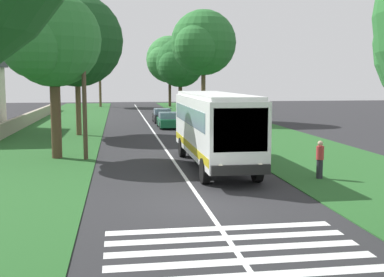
{
  "coord_description": "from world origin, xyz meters",
  "views": [
    {
      "loc": [
        -16.48,
        2.98,
        4.43
      ],
      "look_at": [
        6.6,
        -0.54,
        1.6
      ],
      "focal_mm": 45.77,
      "sensor_mm": 36.0,
      "label": 1
    }
  ],
  "objects": [
    {
      "name": "pedestrian",
      "position": [
        3.86,
        -5.87,
        0.91
      ],
      "size": [
        0.34,
        0.34,
        1.69
      ],
      "color": "#26262D",
      "rests_on": "grass_verge_right"
    },
    {
      "name": "zebra_crossing",
      "position": [
        -4.38,
        0.0,
        0.0
      ],
      "size": [
        4.05,
        6.8,
        0.01
      ],
      "color": "silver",
      "rests_on": "ground"
    },
    {
      "name": "roadside_tree_right_1",
      "position": [
        33.9,
        -5.69,
        7.96
      ],
      "size": [
        8.35,
        6.7,
        11.48
      ],
      "color": "brown",
      "rests_on": "grass_verge_right"
    },
    {
      "name": "roadside_tree_left_0",
      "position": [
        63.25,
        5.83,
        7.96
      ],
      "size": [
        6.34,
        5.48,
        10.81
      ],
      "color": "brown",
      "rests_on": "grass_verge_left"
    },
    {
      "name": "grass_verge_right",
      "position": [
        15.0,
        -8.2,
        0.02
      ],
      "size": [
        120.0,
        8.0,
        0.04
      ],
      "primitive_type": "cube",
      "color": "#235623",
      "rests_on": "ground"
    },
    {
      "name": "trailing_car_1",
      "position": [
        33.69,
        -1.55,
        0.67
      ],
      "size": [
        4.3,
        1.78,
        1.43
      ],
      "color": "black",
      "rests_on": "ground"
    },
    {
      "name": "roadside_tree_right_2",
      "position": [
        62.85,
        -5.23,
        7.37
      ],
      "size": [
        9.41,
        7.55,
        11.34
      ],
      "color": "#3D2D1E",
      "rests_on": "grass_verge_right"
    },
    {
      "name": "ground",
      "position": [
        0.0,
        0.0,
        0.0
      ],
      "size": [
        160.0,
        160.0,
        0.0
      ],
      "primitive_type": "plane",
      "color": "#262628"
    },
    {
      "name": "roadside_tree_left_2",
      "position": [
        22.95,
        6.2,
        7.26
      ],
      "size": [
        8.19,
        7.18,
        10.97
      ],
      "color": "brown",
      "rests_on": "grass_verge_left"
    },
    {
      "name": "coach_bus",
      "position": [
        7.63,
        -1.8,
        2.15
      ],
      "size": [
        11.16,
        2.62,
        3.73
      ],
      "color": "white",
      "rests_on": "ground"
    },
    {
      "name": "grass_verge_left",
      "position": [
        15.0,
        8.2,
        0.02
      ],
      "size": [
        120.0,
        8.0,
        0.04
      ],
      "primitive_type": "cube",
      "color": "#235623",
      "rests_on": "ground"
    },
    {
      "name": "centre_line",
      "position": [
        15.0,
        0.0,
        0.0
      ],
      "size": [
        110.0,
        0.16,
        0.01
      ],
      "primitive_type": "cube",
      "color": "silver",
      "rests_on": "ground"
    },
    {
      "name": "trailing_car_0",
      "position": [
        28.03,
        -1.58,
        0.67
      ],
      "size": [
        4.3,
        1.78,
        1.43
      ],
      "color": "#145933",
      "rests_on": "ground"
    },
    {
      "name": "roadside_tree_left_3",
      "position": [
        11.43,
        6.54,
        6.44
      ],
      "size": [
        6.08,
        5.21,
        9.16
      ],
      "color": "#4C3826",
      "rests_on": "grass_verge_left"
    },
    {
      "name": "utility_pole",
      "position": [
        10.77,
        4.75,
        3.92
      ],
      "size": [
        0.24,
        1.4,
        7.47
      ],
      "color": "#473828",
      "rests_on": "grass_verge_left"
    },
    {
      "name": "roadside_tree_right_0",
      "position": [
        50.35,
        -5.39,
        6.44
      ],
      "size": [
        7.99,
        6.58,
        9.89
      ],
      "color": "#4C3826",
      "rests_on": "grass_verge_right"
    }
  ]
}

